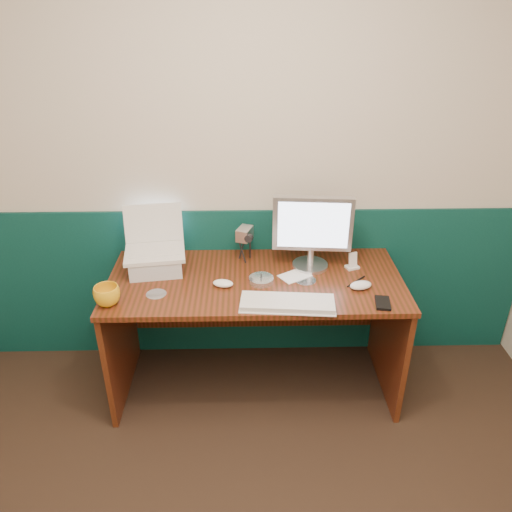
{
  "coord_description": "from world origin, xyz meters",
  "views": [
    {
      "loc": [
        0.01,
        -0.95,
        2.13
      ],
      "look_at": [
        0.06,
        1.23,
        0.97
      ],
      "focal_mm": 35.0,
      "sensor_mm": 36.0,
      "label": 1
    }
  ],
  "objects_px": {
    "monitor": "(312,232)",
    "camcorder": "(245,243)",
    "desk": "(255,335)",
    "laptop": "(153,233)",
    "mug": "(107,296)",
    "keyboard": "(287,304)"
  },
  "relations": [
    {
      "from": "mug",
      "to": "camcorder",
      "type": "xyz_separation_m",
      "value": [
        0.68,
        0.45,
        0.06
      ]
    },
    {
      "from": "mug",
      "to": "camcorder",
      "type": "distance_m",
      "value": 0.82
    },
    {
      "from": "monitor",
      "to": "keyboard",
      "type": "xyz_separation_m",
      "value": [
        -0.16,
        -0.4,
        -0.2
      ]
    },
    {
      "from": "desk",
      "to": "laptop",
      "type": "height_order",
      "value": "laptop"
    },
    {
      "from": "camcorder",
      "to": "laptop",
      "type": "bearing_deg",
      "value": -145.91
    },
    {
      "from": "mug",
      "to": "camcorder",
      "type": "bearing_deg",
      "value": 33.57
    },
    {
      "from": "monitor",
      "to": "camcorder",
      "type": "height_order",
      "value": "monitor"
    },
    {
      "from": "desk",
      "to": "mug",
      "type": "distance_m",
      "value": 0.89
    },
    {
      "from": "desk",
      "to": "camcorder",
      "type": "relative_size",
      "value": 7.38
    },
    {
      "from": "laptop",
      "to": "keyboard",
      "type": "relative_size",
      "value": 0.7
    },
    {
      "from": "desk",
      "to": "laptop",
      "type": "xyz_separation_m",
      "value": [
        -0.55,
        0.11,
        0.61
      ]
    },
    {
      "from": "monitor",
      "to": "mug",
      "type": "relative_size",
      "value": 3.34
    },
    {
      "from": "monitor",
      "to": "mug",
      "type": "height_order",
      "value": "monitor"
    },
    {
      "from": "camcorder",
      "to": "mug",
      "type": "bearing_deg",
      "value": -125.38
    },
    {
      "from": "keyboard",
      "to": "mug",
      "type": "bearing_deg",
      "value": -177.26
    },
    {
      "from": "desk",
      "to": "monitor",
      "type": "bearing_deg",
      "value": 22.82
    },
    {
      "from": "laptop",
      "to": "mug",
      "type": "xyz_separation_m",
      "value": [
        -0.19,
        -0.34,
        -0.18
      ]
    },
    {
      "from": "keyboard",
      "to": "camcorder",
      "type": "height_order",
      "value": "camcorder"
    },
    {
      "from": "mug",
      "to": "monitor",
      "type": "bearing_deg",
      "value": 19.1
    },
    {
      "from": "laptop",
      "to": "desk",
      "type": "bearing_deg",
      "value": -18.89
    },
    {
      "from": "keyboard",
      "to": "camcorder",
      "type": "bearing_deg",
      "value": 118.15
    },
    {
      "from": "desk",
      "to": "keyboard",
      "type": "distance_m",
      "value": 0.5
    }
  ]
}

